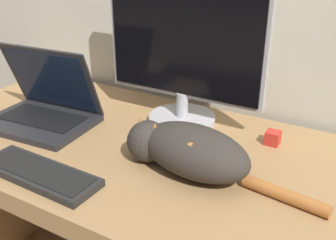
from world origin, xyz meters
The scene contains 6 objects.
desk centered at (0.00, 0.37, 0.58)m, with size 1.54×0.74×0.73m.
monitor centered at (0.03, 0.59, 1.01)m, with size 0.55×0.23×0.55m.
laptop centered at (-0.37, 0.35, 0.78)m, with size 0.36×0.28×0.25m.
external_keyboard centered at (-0.13, 0.09, 0.74)m, with size 0.35×0.12×0.02m.
cat centered at (0.20, 0.31, 0.80)m, with size 0.55×0.21×0.13m.
small_toy centered at (0.35, 0.58, 0.75)m, with size 0.04×0.04×0.04m.
Camera 1 is at (0.60, -0.49, 1.30)m, focal length 42.00 mm.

